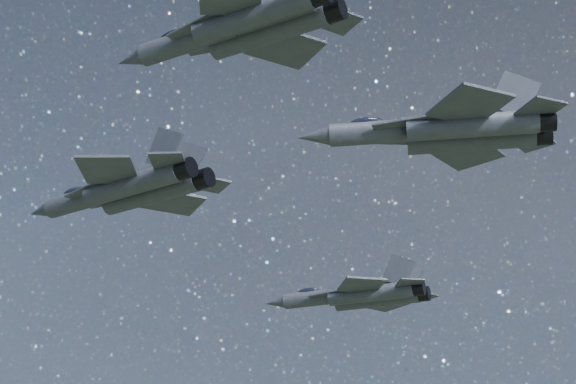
% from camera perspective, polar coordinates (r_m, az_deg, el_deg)
% --- Properties ---
extents(jet_lead, '(19.53, 13.31, 4.91)m').
position_cam_1_polar(jet_lead, '(71.56, -10.28, 0.19)').
color(jet_lead, '#333740').
extents(jet_left, '(18.60, 13.14, 4.71)m').
position_cam_1_polar(jet_left, '(92.26, 4.70, -6.67)').
color(jet_left, '#333740').
extents(jet_right, '(16.03, 11.05, 4.02)m').
position_cam_1_polar(jet_right, '(52.00, -2.93, 10.67)').
color(jet_right, '#333740').
extents(jet_slot, '(19.43, 13.43, 4.88)m').
position_cam_1_polar(jet_slot, '(64.84, 10.40, 3.93)').
color(jet_slot, '#333740').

